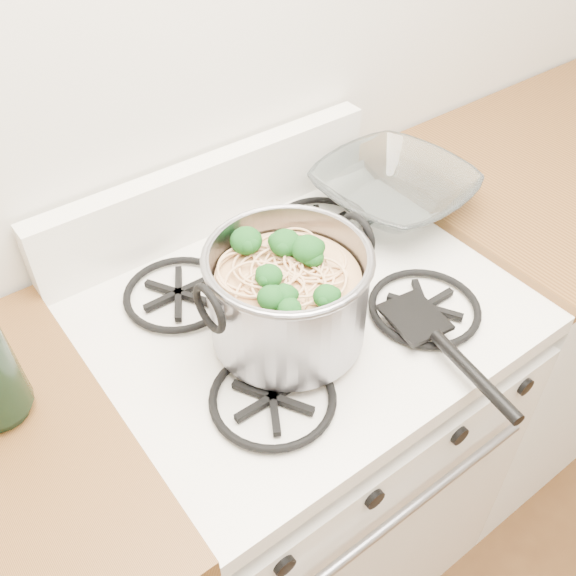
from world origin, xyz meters
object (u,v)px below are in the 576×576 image
at_px(stock_pot, 288,297).
at_px(spatula, 415,314).
at_px(glass_bowl, 392,199).
at_px(gas_range, 298,447).

distance_m(stock_pot, spatula, 0.24).
bearing_deg(spatula, stock_pot, 159.51).
height_order(spatula, glass_bowl, glass_bowl).
relative_size(gas_range, glass_bowl, 7.31).
bearing_deg(stock_pot, spatula, -28.55).
height_order(stock_pot, spatula, stock_pot).
distance_m(gas_range, stock_pot, 0.58).
bearing_deg(stock_pot, gas_range, 37.73).
distance_m(spatula, glass_bowl, 0.34).
height_order(gas_range, spatula, spatula).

